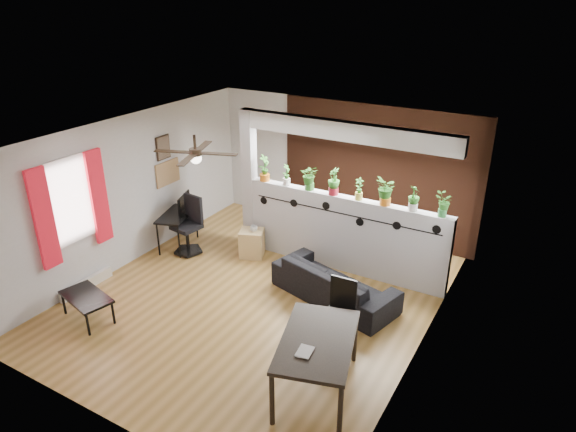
# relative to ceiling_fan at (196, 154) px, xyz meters

# --- Properties ---
(room_shell) EXTENTS (6.30, 7.10, 2.90)m
(room_shell) POSITION_rel_ceiling_fan_xyz_m (0.80, 0.30, -1.01)
(room_shell) COLOR olive
(room_shell) RESTS_ON ground
(partition_wall) EXTENTS (3.60, 0.18, 1.35)m
(partition_wall) POSITION_rel_ceiling_fan_xyz_m (1.60, 1.80, -1.64)
(partition_wall) COLOR #BCBCC1
(partition_wall) RESTS_ON ground
(ceiling_header) EXTENTS (3.60, 0.18, 0.30)m
(ceiling_header) POSITION_rel_ceiling_fan_xyz_m (1.60, 1.80, 0.14)
(ceiling_header) COLOR silver
(ceiling_header) RESTS_ON room_shell
(pier_column) EXTENTS (0.22, 0.20, 2.60)m
(pier_column) POSITION_rel_ceiling_fan_xyz_m (-0.31, 1.80, -1.01)
(pier_column) COLOR #BCBCC1
(pier_column) RESTS_ON ground
(brick_panel) EXTENTS (3.90, 0.05, 2.60)m
(brick_panel) POSITION_rel_ceiling_fan_xyz_m (1.60, 3.27, -1.01)
(brick_panel) COLOR #9D4C2D
(brick_panel) RESTS_ON ground
(vine_decal) EXTENTS (3.31, 0.01, 0.30)m
(vine_decal) POSITION_rel_ceiling_fan_xyz_m (1.60, 1.70, -1.23)
(vine_decal) COLOR black
(vine_decal) RESTS_ON partition_wall
(window_assembly) EXTENTS (0.09, 1.30, 1.55)m
(window_assembly) POSITION_rel_ceiling_fan_xyz_m (-1.76, -0.90, -0.81)
(window_assembly) COLOR white
(window_assembly) RESTS_ON room_shell
(baseboard_heater) EXTENTS (0.08, 1.00, 0.18)m
(baseboard_heater) POSITION_rel_ceiling_fan_xyz_m (-1.74, -0.90, -2.22)
(baseboard_heater) COLOR silver
(baseboard_heater) RESTS_ON ground
(corkboard) EXTENTS (0.03, 0.60, 0.45)m
(corkboard) POSITION_rel_ceiling_fan_xyz_m (-1.78, 1.25, -0.96)
(corkboard) COLOR #9B744A
(corkboard) RESTS_ON room_shell
(framed_art) EXTENTS (0.03, 0.34, 0.44)m
(framed_art) POSITION_rel_ceiling_fan_xyz_m (-1.78, 1.20, -0.46)
(framed_art) COLOR #8C7259
(framed_art) RESTS_ON room_shell
(ceiling_fan) EXTENTS (1.19, 1.19, 0.43)m
(ceiling_fan) POSITION_rel_ceiling_fan_xyz_m (0.00, 0.00, 0.00)
(ceiling_fan) COLOR black
(ceiling_fan) RESTS_ON room_shell
(potted_plant_0) EXTENTS (0.23, 0.28, 0.48)m
(potted_plant_0) POSITION_rel_ceiling_fan_xyz_m (0.02, 1.80, -0.71)
(potted_plant_0) COLOR orange
(potted_plant_0) RESTS_ON partition_wall
(potted_plant_1) EXTENTS (0.16, 0.20, 0.38)m
(potted_plant_1) POSITION_rel_ceiling_fan_xyz_m (0.47, 1.80, -0.76)
(potted_plant_1) COLOR white
(potted_plant_1) RESTS_ON partition_wall
(potted_plant_2) EXTENTS (0.28, 0.25, 0.44)m
(potted_plant_2) POSITION_rel_ceiling_fan_xyz_m (0.92, 1.80, -0.73)
(potted_plant_2) COLOR #37832F
(potted_plant_2) RESTS_ON partition_wall
(potted_plant_3) EXTENTS (0.30, 0.30, 0.46)m
(potted_plant_3) POSITION_rel_ceiling_fan_xyz_m (1.37, 1.80, -0.72)
(potted_plant_3) COLOR #B51C2D
(potted_plant_3) RESTS_ON partition_wall
(potted_plant_4) EXTENTS (0.20, 0.18, 0.37)m
(potted_plant_4) POSITION_rel_ceiling_fan_xyz_m (1.83, 1.80, -0.77)
(potted_plant_4) COLOR #D8D04C
(potted_plant_4) RESTS_ON partition_wall
(potted_plant_5) EXTENTS (0.31, 0.32, 0.48)m
(potted_plant_5) POSITION_rel_ceiling_fan_xyz_m (2.28, 1.80, -0.71)
(potted_plant_5) COLOR orange
(potted_plant_5) RESTS_ON partition_wall
(potted_plant_6) EXTENTS (0.26, 0.25, 0.41)m
(potted_plant_6) POSITION_rel_ceiling_fan_xyz_m (2.73, 1.80, -0.75)
(potted_plant_6) COLOR white
(potted_plant_6) RESTS_ON partition_wall
(potted_plant_7) EXTENTS (0.22, 0.20, 0.38)m
(potted_plant_7) POSITION_rel_ceiling_fan_xyz_m (3.18, 1.80, -0.76)
(potted_plant_7) COLOR #30843C
(potted_plant_7) RESTS_ON partition_wall
(sofa) EXTENTS (2.07, 1.24, 0.57)m
(sofa) POSITION_rel_ceiling_fan_xyz_m (1.89, 0.84, -2.03)
(sofa) COLOR black
(sofa) RESTS_ON ground
(cube_shelf) EXTENTS (0.53, 0.50, 0.51)m
(cube_shelf) POSITION_rel_ceiling_fan_xyz_m (-0.03, 1.40, -2.06)
(cube_shelf) COLOR tan
(cube_shelf) RESTS_ON ground
(cup) EXTENTS (0.14, 0.14, 0.10)m
(cup) POSITION_rel_ceiling_fan_xyz_m (0.02, 1.40, -1.75)
(cup) COLOR gray
(cup) RESTS_ON cube_shelf
(computer_desk) EXTENTS (0.74, 1.03, 0.67)m
(computer_desk) POSITION_rel_ceiling_fan_xyz_m (-1.45, 1.03, -1.71)
(computer_desk) COLOR black
(computer_desk) RESTS_ON ground
(monitor) EXTENTS (0.32, 0.16, 0.18)m
(monitor) POSITION_rel_ceiling_fan_xyz_m (-1.45, 1.18, -1.55)
(monitor) COLOR black
(monitor) RESTS_ON computer_desk
(office_chair) EXTENTS (0.55, 0.55, 1.06)m
(office_chair) POSITION_rel_ceiling_fan_xyz_m (-1.11, 0.97, -1.85)
(office_chair) COLOR black
(office_chair) RESTS_ON ground
(dining_table) EXTENTS (1.19, 1.56, 0.75)m
(dining_table) POSITION_rel_ceiling_fan_xyz_m (2.56, -1.08, -1.64)
(dining_table) COLOR black
(dining_table) RESTS_ON ground
(book) EXTENTS (0.20, 0.25, 0.02)m
(book) POSITION_rel_ceiling_fan_xyz_m (2.46, -1.38, -1.55)
(book) COLOR gray
(book) RESTS_ON dining_table
(folding_chair) EXTENTS (0.41, 0.41, 0.98)m
(folding_chair) POSITION_rel_ceiling_fan_xyz_m (2.41, -0.09, -1.74)
(folding_chair) COLOR black
(folding_chair) RESTS_ON ground
(coffee_table) EXTENTS (0.93, 0.66, 0.39)m
(coffee_table) POSITION_rel_ceiling_fan_xyz_m (-1.04, -1.44, -1.96)
(coffee_table) COLOR black
(coffee_table) RESTS_ON ground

